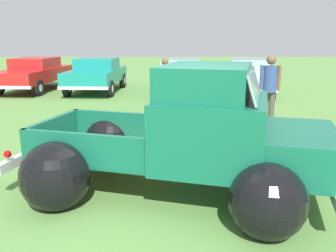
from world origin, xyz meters
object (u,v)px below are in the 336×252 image
show_car_1 (97,74)px  show_car_0 (35,73)px  show_car_2 (180,75)px  show_car_3 (249,75)px  spectator_1 (165,82)px  vintage_pickup_truck (194,145)px  spectator_0 (270,86)px

show_car_1 → show_car_0: bearing=-94.4°
show_car_2 → show_car_3: 2.91m
show_car_3 → spectator_1: spectator_1 is taller
show_car_0 → show_car_3: size_ratio=1.03×
show_car_2 → show_car_3: same height
show_car_3 → spectator_1: bearing=-32.4°
show_car_1 → show_car_2: bearing=86.0°
vintage_pickup_truck → show_car_1: bearing=123.7°
show_car_0 → show_car_1: size_ratio=1.10×
show_car_1 → show_car_3: size_ratio=0.94×
spectator_1 → show_car_2: bearing=140.5°
spectator_0 → spectator_1: (-2.73, 1.80, -0.11)m
vintage_pickup_truck → spectator_0: (2.29, 4.24, 0.31)m
show_car_3 → vintage_pickup_truck: bearing=-7.4°
spectator_1 → show_car_0: bearing=-160.5°
vintage_pickup_truck → show_car_3: (3.07, 9.90, 0.02)m
vintage_pickup_truck → show_car_0: size_ratio=1.03×
vintage_pickup_truck → show_car_0: 12.50m
show_car_1 → spectator_0: 8.43m
show_car_2 → spectator_1: bearing=-6.7°
show_car_0 → show_car_2: 6.44m
show_car_1 → show_car_2: same height
vintage_pickup_truck → spectator_1: 6.05m
show_car_3 → spectator_1: 5.23m
show_car_0 → spectator_1: 7.52m
vintage_pickup_truck → spectator_1: vintage_pickup_truck is taller
vintage_pickup_truck → show_car_1: size_ratio=1.12×
show_car_0 → spectator_1: spectator_1 is taller
show_car_1 → show_car_2: size_ratio=1.02×
show_car_1 → spectator_1: 5.32m
show_car_1 → spectator_1: bearing=37.4°
spectator_1 → spectator_0: bearing=25.9°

